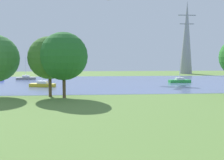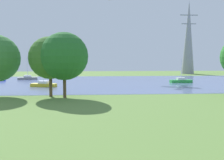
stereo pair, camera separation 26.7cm
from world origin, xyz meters
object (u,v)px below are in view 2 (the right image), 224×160
(sailboat_yellow, at_px, (44,84))
(tree_east_far, at_px, (64,56))
(sailboat_green, at_px, (181,81))
(sailboat_gray, at_px, (28,78))
(tree_west_far, at_px, (50,58))
(electricity_pylon, at_px, (188,37))

(sailboat_yellow, distance_m, tree_east_far, 15.92)
(sailboat_green, height_order, sailboat_gray, sailboat_gray)
(sailboat_gray, bearing_deg, sailboat_green, -17.29)
(sailboat_green, bearing_deg, tree_east_far, -139.02)
(sailboat_green, height_order, tree_west_far, tree_west_far)
(tree_west_far, bearing_deg, sailboat_green, 36.75)
(sailboat_green, height_order, electricity_pylon, electricity_pylon)
(tree_west_far, bearing_deg, tree_east_far, -32.09)
(sailboat_yellow, height_order, tree_east_far, tree_east_far)
(sailboat_gray, relative_size, tree_east_far, 0.67)
(tree_west_far, distance_m, tree_east_far, 2.45)
(sailboat_green, bearing_deg, sailboat_yellow, -167.76)
(sailboat_yellow, distance_m, tree_west_far, 14.08)
(sailboat_green, bearing_deg, electricity_pylon, 67.01)
(sailboat_green, height_order, sailboat_yellow, sailboat_yellow)
(electricity_pylon, bearing_deg, sailboat_green, -112.99)
(tree_east_far, height_order, electricity_pylon, electricity_pylon)
(sailboat_gray, height_order, tree_west_far, tree_west_far)
(sailboat_green, relative_size, sailboat_gray, 0.86)
(sailboat_yellow, bearing_deg, tree_east_far, -68.72)
(tree_east_far, bearing_deg, tree_west_far, 147.91)
(sailboat_gray, height_order, electricity_pylon, electricity_pylon)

